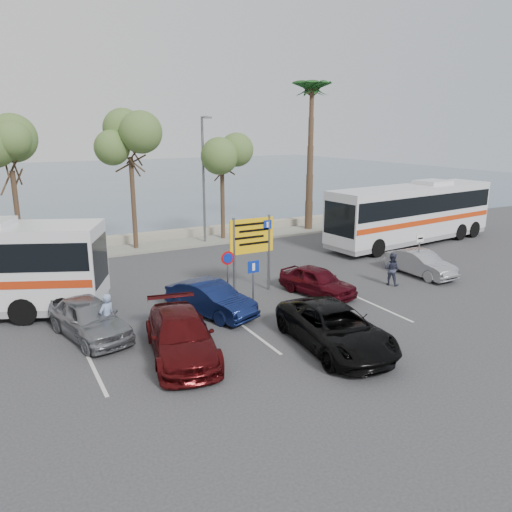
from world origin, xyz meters
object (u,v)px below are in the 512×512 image
suv_black (335,328)px  pedestrian_near (107,317)px  car_silver_b (421,263)px  car_maroon (181,336)px  car_red (317,281)px  coach_bus_right (411,215)px  direction_sign (252,242)px  car_blue (211,299)px  pedestrian_far (392,269)px  car_silver_a (89,318)px  street_lamp_right (204,174)px

suv_black → pedestrian_near: bearing=153.6°
car_silver_b → pedestrian_near: pedestrian_near is taller
car_maroon → suv_black: size_ratio=0.95×
car_silver_b → car_red: bearing=178.8°
coach_bus_right → pedestrian_near: 22.05m
direction_sign → car_blue: (-2.80, -1.70, -1.75)m
pedestrian_far → direction_sign: bearing=40.2°
coach_bus_right → pedestrian_far: 9.80m
suv_black → pedestrian_near: pedestrian_near is taller
car_red → car_silver_a: bearing=165.9°
direction_sign → pedestrian_near: 7.62m
car_silver_a → car_silver_b: size_ratio=1.10×
coach_bus_right → car_red: 12.92m
coach_bus_right → car_blue: 17.80m
car_maroon → pedestrian_near: size_ratio=2.83×
pedestrian_near → pedestrian_far: pedestrian_near is taller
car_maroon → car_red: car_maroon is taller
pedestrian_near → coach_bus_right: bearing=167.4°
suv_black → pedestrian_far: pedestrian_far is taller
car_blue → suv_black: (2.53, -5.00, 0.05)m
car_silver_b → street_lamp_right: bearing=119.0°
direction_sign → suv_black: direction_sign is taller
car_blue → pedestrian_far: size_ratio=2.60×
coach_bus_right → pedestrian_near: bearing=-163.2°
car_maroon → coach_bus_right: bearing=35.7°
suv_black → pedestrian_near: 8.09m
car_red → pedestrian_far: bearing=-21.2°
direction_sign → car_blue: 3.71m
coach_bus_right → suv_black: (-14.27, -10.75, -1.14)m
pedestrian_far → car_maroon: bearing=71.2°
pedestrian_far → pedestrian_near: bearing=59.3°
car_silver_a → car_maroon: car_silver_a is taller
street_lamp_right → pedestrian_near: 16.01m
direction_sign → car_silver_b: direction_sign is taller
coach_bus_right → car_blue: size_ratio=3.20×
car_maroon → pedestrian_near: pedestrian_near is taller
car_blue → car_maroon: (-2.40, -3.09, 0.05)m
direction_sign → car_maroon: bearing=-137.4°
pedestrian_far → suv_black: bearing=92.2°
car_blue → car_red: car_blue is taller
car_silver_a → car_silver_b: 16.60m
street_lamp_right → pedestrian_far: street_lamp_right is taller
street_lamp_right → car_silver_a: size_ratio=1.85×
car_silver_a → pedestrian_far: pedestrian_far is taller
car_silver_a → direction_sign: bearing=-1.1°
car_red → pedestrian_near: 9.61m
direction_sign → pedestrian_near: size_ratio=2.03×
car_blue → pedestrian_far: 9.34m
street_lamp_right → car_red: (0.50, -12.02, -3.94)m
car_silver_b → car_silver_a: bearing=178.8°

